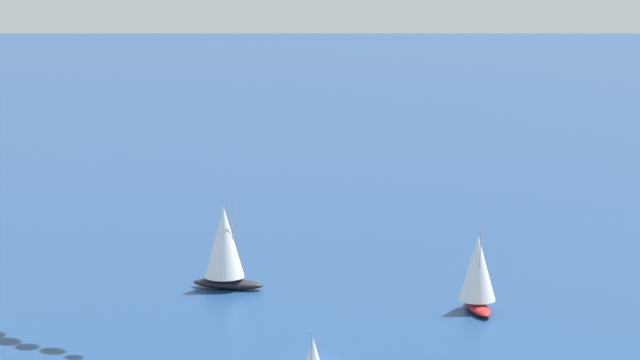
# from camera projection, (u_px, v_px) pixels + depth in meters

# --- Properties ---
(ground_plane) EXTENTS (2000.00, 2000.00, 0.00)m
(ground_plane) POSITION_uv_depth(u_px,v_px,m) (320.00, 359.00, 149.60)
(ground_plane) COLOR navy
(sailboat_near_centre) EXTENTS (9.40, 10.31, 14.09)m
(sailboat_near_centre) POSITION_uv_depth(u_px,v_px,m) (225.00, 247.00, 182.16)
(sailboat_near_centre) COLOR black
(sailboat_near_centre) RESTS_ON ground_plane
(sailboat_trailing) EXTENTS (7.15, 9.54, 12.15)m
(sailboat_trailing) POSITION_uv_depth(u_px,v_px,m) (478.00, 272.00, 170.10)
(sailboat_trailing) COLOR #B21E1E
(sailboat_trailing) RESTS_ON ground_plane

